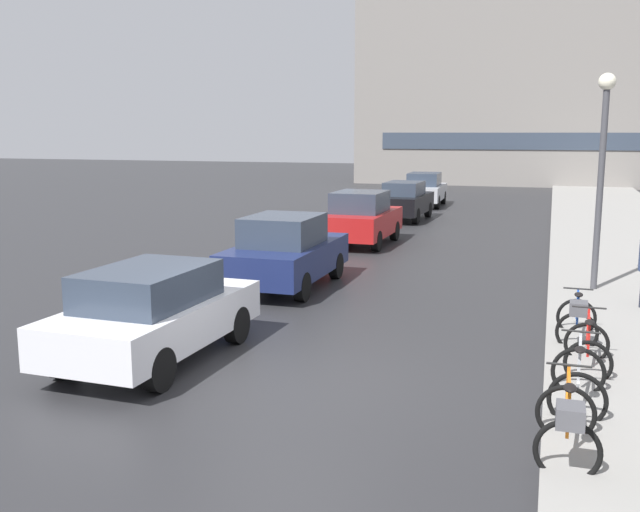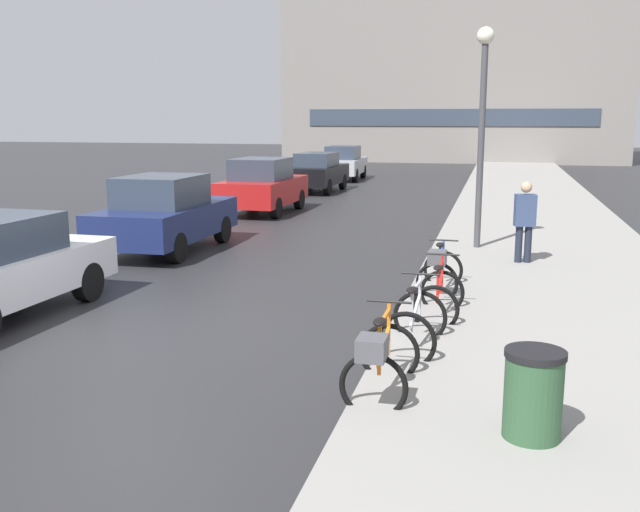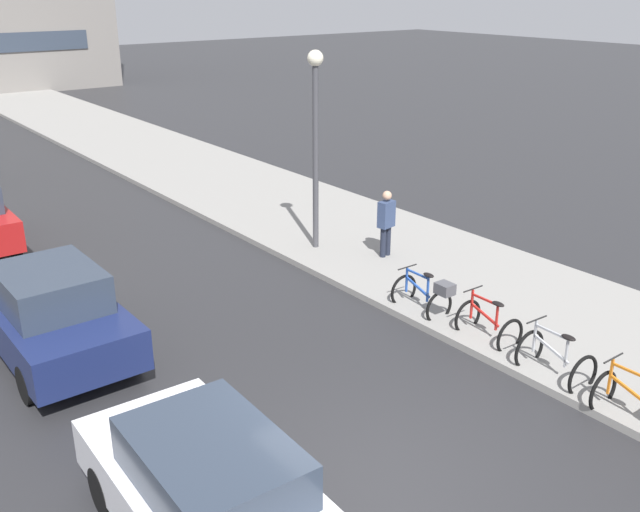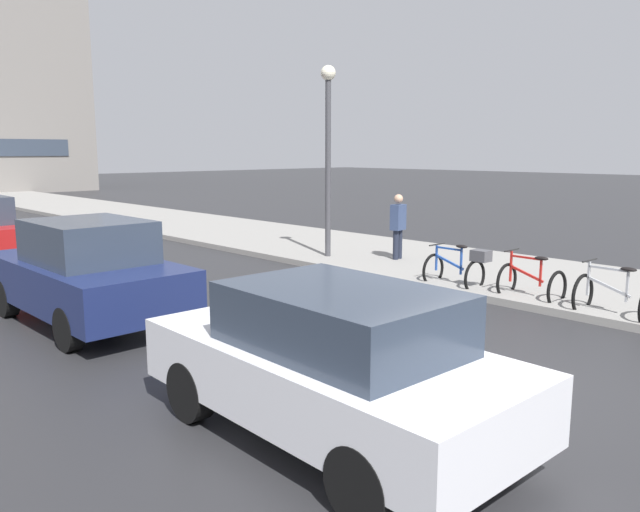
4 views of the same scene
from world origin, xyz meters
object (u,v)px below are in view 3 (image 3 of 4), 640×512
Objects in this scene: bicycle_third at (488,324)px; car_white at (209,490)px; pedestrian at (386,222)px; bicycle_second at (555,360)px; streetlamp at (315,126)px; car_navy at (51,313)px; bicycle_farthest at (427,295)px.

car_white is (-6.55, -1.36, 0.40)m from bicycle_third.
car_white reaches higher than bicycle_third.
pedestrian reaches higher than bicycle_third.
car_white reaches higher than bicycle_second.
car_white is 10.20m from streetlamp.
streetlamp reaches higher than car_white.
car_white is at bearing -168.28° from bicycle_third.
car_navy reaches higher than car_white.
bicycle_second is 0.67× the size of pedestrian.
car_white is (-6.37, 0.21, 0.39)m from bicycle_second.
streetlamp is (-0.94, 1.51, 2.15)m from pedestrian.
streetlamp is (0.55, 7.33, 2.73)m from bicycle_second.
bicycle_second is 3.05m from bicycle_farthest.
pedestrian is (1.42, 2.77, 0.50)m from bicycle_farthest.
streetlamp is (6.86, 1.38, 2.30)m from car_navy.
bicycle_second is at bearing -1.91° from car_white.
car_white is 0.97× the size of car_navy.
bicycle_third is at bearing 11.72° from car_white.
pedestrian reaches higher than car_white.
bicycle_third is 6.39m from streetlamp.
streetlamp is at bearing 11.40° from car_navy.
car_navy is at bearing 146.04° from bicycle_third.
streetlamp is at bearing 83.61° from bicycle_farthest.
pedestrian is at bearing 35.48° from car_white.
car_navy is at bearing 155.59° from bicycle_farthest.
pedestrian is (1.31, 4.24, 0.60)m from bicycle_third.
streetlamp reaches higher than bicycle_third.
bicycle_second is 8.68m from car_navy.
car_navy is (0.06, 5.73, 0.05)m from car_white.
bicycle_second is 0.24× the size of streetlamp.
pedestrian reaches higher than car_navy.
bicycle_second is 0.29× the size of car_white.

